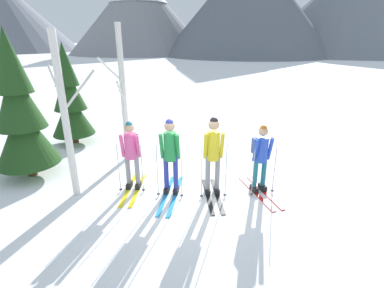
{
  "coord_description": "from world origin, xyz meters",
  "views": [
    {
      "loc": [
        -0.53,
        -5.98,
        3.42
      ],
      "look_at": [
        0.06,
        0.38,
        1.05
      ],
      "focal_mm": 26.89,
      "sensor_mm": 36.0,
      "label": 1
    }
  ],
  "objects_px": {
    "skier_in_green": "(170,154)",
    "birch_tree_tall": "(123,94)",
    "pine_tree_near": "(70,99)",
    "birch_tree_slender": "(66,117)",
    "skier_in_pink": "(131,152)",
    "skier_in_yellow": "(213,152)",
    "skier_in_blue": "(261,155)",
    "pine_tree_mid": "(20,113)"
  },
  "relations": [
    {
      "from": "pine_tree_near",
      "to": "birch_tree_slender",
      "type": "height_order",
      "value": "birch_tree_slender"
    },
    {
      "from": "skier_in_blue",
      "to": "pine_tree_near",
      "type": "height_order",
      "value": "pine_tree_near"
    },
    {
      "from": "birch_tree_tall",
      "to": "pine_tree_near",
      "type": "bearing_deg",
      "value": 141.91
    },
    {
      "from": "skier_in_blue",
      "to": "birch_tree_slender",
      "type": "xyz_separation_m",
      "value": [
        -4.23,
        0.23,
        0.93
      ]
    },
    {
      "from": "skier_in_green",
      "to": "birch_tree_slender",
      "type": "bearing_deg",
      "value": 175.54
    },
    {
      "from": "pine_tree_near",
      "to": "birch_tree_slender",
      "type": "relative_size",
      "value": 0.92
    },
    {
      "from": "skier_in_pink",
      "to": "birch_tree_tall",
      "type": "bearing_deg",
      "value": 100.59
    },
    {
      "from": "skier_in_green",
      "to": "birch_tree_tall",
      "type": "distance_m",
      "value": 2.74
    },
    {
      "from": "pine_tree_near",
      "to": "birch_tree_slender",
      "type": "xyz_separation_m",
      "value": [
        1.04,
        -3.62,
        0.32
      ]
    },
    {
      "from": "birch_tree_tall",
      "to": "birch_tree_slender",
      "type": "distance_m",
      "value": 2.28
    },
    {
      "from": "skier_in_green",
      "to": "skier_in_pink",
      "type": "bearing_deg",
      "value": 159.07
    },
    {
      "from": "skier_in_yellow",
      "to": "birch_tree_slender",
      "type": "relative_size",
      "value": 0.51
    },
    {
      "from": "skier_in_pink",
      "to": "skier_in_green",
      "type": "height_order",
      "value": "skier_in_green"
    },
    {
      "from": "skier_in_green",
      "to": "birch_tree_slender",
      "type": "distance_m",
      "value": 2.34
    },
    {
      "from": "skier_in_yellow",
      "to": "birch_tree_tall",
      "type": "relative_size",
      "value": 0.48
    },
    {
      "from": "skier_in_yellow",
      "to": "skier_in_green",
      "type": "bearing_deg",
      "value": 174.23
    },
    {
      "from": "skier_in_pink",
      "to": "skier_in_green",
      "type": "bearing_deg",
      "value": -20.93
    },
    {
      "from": "skier_in_blue",
      "to": "birch_tree_slender",
      "type": "distance_m",
      "value": 4.34
    },
    {
      "from": "skier_in_pink",
      "to": "skier_in_yellow",
      "type": "height_order",
      "value": "skier_in_yellow"
    },
    {
      "from": "skier_in_pink",
      "to": "skier_in_blue",
      "type": "height_order",
      "value": "skier_in_pink"
    },
    {
      "from": "birch_tree_tall",
      "to": "skier_in_green",
      "type": "bearing_deg",
      "value": -60.9
    },
    {
      "from": "skier_in_yellow",
      "to": "pine_tree_near",
      "type": "relative_size",
      "value": 0.56
    },
    {
      "from": "skier_in_green",
      "to": "skier_in_yellow",
      "type": "distance_m",
      "value": 0.95
    },
    {
      "from": "skier_in_pink",
      "to": "skier_in_yellow",
      "type": "xyz_separation_m",
      "value": [
        1.84,
        -0.44,
        0.12
      ]
    },
    {
      "from": "pine_tree_mid",
      "to": "skier_in_yellow",
      "type": "bearing_deg",
      "value": -16.96
    },
    {
      "from": "pine_tree_mid",
      "to": "birch_tree_tall",
      "type": "bearing_deg",
      "value": 21.7
    },
    {
      "from": "skier_in_pink",
      "to": "birch_tree_tall",
      "type": "height_order",
      "value": "birch_tree_tall"
    },
    {
      "from": "skier_in_pink",
      "to": "birch_tree_tall",
      "type": "distance_m",
      "value": 2.18
    },
    {
      "from": "pine_tree_near",
      "to": "birch_tree_tall",
      "type": "distance_m",
      "value": 2.53
    },
    {
      "from": "skier_in_yellow",
      "to": "birch_tree_slender",
      "type": "height_order",
      "value": "birch_tree_slender"
    },
    {
      "from": "skier_in_green",
      "to": "birch_tree_tall",
      "type": "xyz_separation_m",
      "value": [
        -1.25,
        2.25,
        0.94
      ]
    },
    {
      "from": "skier_in_blue",
      "to": "birch_tree_tall",
      "type": "xyz_separation_m",
      "value": [
        -3.3,
        2.31,
        1.02
      ]
    },
    {
      "from": "skier_in_green",
      "to": "skier_in_yellow",
      "type": "height_order",
      "value": "skier_in_yellow"
    },
    {
      "from": "skier_in_green",
      "to": "pine_tree_near",
      "type": "relative_size",
      "value": 0.55
    },
    {
      "from": "pine_tree_mid",
      "to": "birch_tree_tall",
      "type": "distance_m",
      "value": 2.57
    },
    {
      "from": "skier_in_yellow",
      "to": "pine_tree_near",
      "type": "xyz_separation_m",
      "value": [
        -4.16,
        3.88,
        0.46
      ]
    },
    {
      "from": "skier_in_blue",
      "to": "birch_tree_tall",
      "type": "distance_m",
      "value": 4.16
    },
    {
      "from": "skier_in_yellow",
      "to": "skier_in_blue",
      "type": "height_order",
      "value": "skier_in_yellow"
    },
    {
      "from": "skier_in_green",
      "to": "skier_in_blue",
      "type": "height_order",
      "value": "skier_in_green"
    },
    {
      "from": "pine_tree_mid",
      "to": "birch_tree_slender",
      "type": "height_order",
      "value": "pine_tree_mid"
    },
    {
      "from": "skier_in_green",
      "to": "birch_tree_slender",
      "type": "relative_size",
      "value": 0.5
    },
    {
      "from": "skier_in_green",
      "to": "pine_tree_near",
      "type": "bearing_deg",
      "value": 130.33
    }
  ]
}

